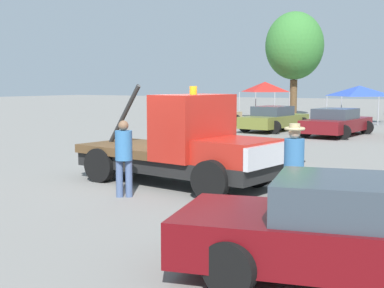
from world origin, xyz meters
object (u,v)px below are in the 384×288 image
(parked_car_tan, at_px, (210,116))
(tree_center, at_px, (294,46))
(parked_car_maroon, at_px, (337,122))
(traffic_cone, at_px, (297,154))
(person_near_truck, at_px, (294,162))
(parked_car_olive, at_px, (274,119))
(canopy_tent_red, at_px, (265,87))
(foreground_car, at_px, (383,235))
(tow_truck, at_px, (185,148))
(person_at_hood, at_px, (124,153))
(canopy_tent_blue, at_px, (359,91))

(parked_car_tan, height_order, tree_center, tree_center)
(parked_car_maroon, distance_m, traffic_cone, 9.55)
(person_near_truck, xyz_separation_m, parked_car_olive, (-7.75, 17.07, -0.40))
(canopy_tent_red, relative_size, traffic_cone, 5.25)
(foreground_car, height_order, parked_car_tan, same)
(parked_car_tan, bearing_deg, tow_truck, -148.45)
(tow_truck, distance_m, foreground_car, 7.09)
(tow_truck, relative_size, canopy_tent_red, 1.92)
(parked_car_maroon, bearing_deg, person_at_hood, -175.56)
(person_near_truck, distance_m, traffic_cone, 7.24)
(parked_car_olive, height_order, tree_center, tree_center)
(parked_car_maroon, bearing_deg, canopy_tent_red, 42.03)
(parked_car_maroon, relative_size, canopy_tent_red, 1.73)
(foreground_car, xyz_separation_m, person_at_hood, (-6.10, 2.40, 0.34))
(tow_truck, bearing_deg, parked_car_olive, 111.82)
(foreground_car, bearing_deg, person_at_hood, 143.19)
(parked_car_maroon, xyz_separation_m, canopy_tent_red, (-8.85, 11.14, 1.64))
(parked_car_tan, relative_size, canopy_tent_blue, 1.38)
(parked_car_maroon, bearing_deg, parked_car_olive, 79.58)
(person_near_truck, bearing_deg, person_at_hood, 179.29)
(parked_car_tan, height_order, parked_car_olive, same)
(foreground_car, xyz_separation_m, tree_center, (-14.31, 33.60, 4.81))
(parked_car_olive, relative_size, parked_car_maroon, 1.01)
(tow_truck, distance_m, person_near_truck, 3.70)
(parked_car_olive, distance_m, parked_car_maroon, 3.78)
(tow_truck, bearing_deg, traffic_cone, 86.54)
(foreground_car, bearing_deg, parked_car_olive, 101.44)
(parked_car_olive, bearing_deg, tow_truck, -160.22)
(traffic_cone, bearing_deg, parked_car_olive, 117.01)
(canopy_tent_blue, bearing_deg, foreground_car, -74.67)
(foreground_car, distance_m, canopy_tent_blue, 29.68)
(person_near_truck, height_order, traffic_cone, person_near_truck)
(canopy_tent_red, bearing_deg, parked_car_tan, -84.57)
(person_at_hood, relative_size, canopy_tent_blue, 0.52)
(foreground_car, bearing_deg, parked_car_tan, 109.82)
(person_near_truck, height_order, canopy_tent_red, canopy_tent_red)
(tow_truck, height_order, canopy_tent_red, canopy_tent_red)
(tow_truck, height_order, tree_center, tree_center)
(tow_truck, distance_m, person_at_hood, 1.91)
(tree_center, bearing_deg, person_at_hood, -75.26)
(parked_car_tan, distance_m, canopy_tent_blue, 10.61)
(foreground_car, xyz_separation_m, person_near_truck, (-2.26, 2.80, 0.39))
(person_at_hood, distance_m, canopy_tent_red, 29.19)
(tow_truck, bearing_deg, canopy_tent_blue, 101.35)
(person_near_truck, relative_size, parked_car_maroon, 0.36)
(canopy_tent_red, height_order, tree_center, tree_center)
(parked_car_tan, bearing_deg, person_at_hood, -152.14)
(parked_car_olive, height_order, parked_car_maroon, same)
(tow_truck, bearing_deg, person_at_hood, -96.95)
(canopy_tent_red, bearing_deg, tow_truck, -69.74)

